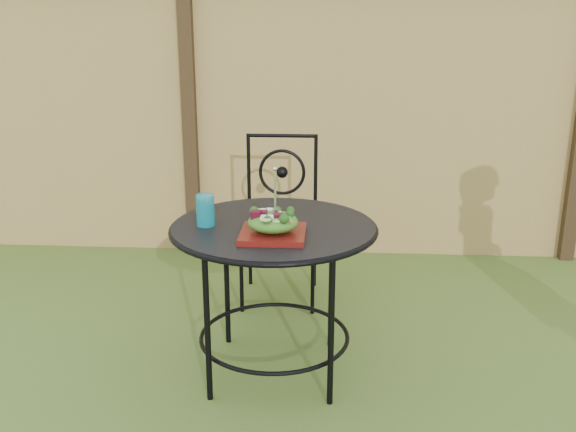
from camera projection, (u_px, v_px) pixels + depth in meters
The scene contains 7 objects.
fence at pixel (382, 120), 4.31m from camera, with size 8.00×0.12×1.90m.
patio_table at pixel (274, 254), 2.87m from camera, with size 0.92×0.92×0.72m.
patio_chair at pixel (280, 214), 3.74m from camera, with size 0.46×0.46×0.95m.
salad_plate at pixel (273, 234), 2.67m from camera, with size 0.27×0.27×0.02m, color #4E100B.
salad at pixel (273, 222), 2.66m from camera, with size 0.21×0.21×0.08m, color #235614.
fork at pixel (275, 192), 2.62m from camera, with size 0.01×0.01×0.18m, color silver.
drinking_glass at pixel (205, 210), 2.80m from camera, with size 0.08×0.08×0.14m, color #0C8091.
Camera 1 is at (-0.35, -2.15, 1.59)m, focal length 40.00 mm.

